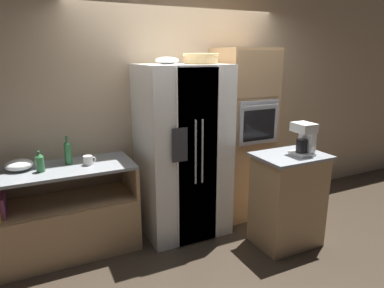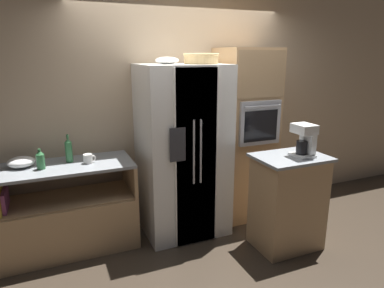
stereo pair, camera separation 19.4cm
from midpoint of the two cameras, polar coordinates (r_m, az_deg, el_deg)
name	(u,v)px [view 2 (the right image)]	position (r m, az deg, el deg)	size (l,w,h in m)	color
ground_plane	(197,228)	(4.16, 2.19, -13.76)	(20.00, 20.00, 0.00)	#382D23
wall_back	(181,104)	(4.14, -0.44, 6.60)	(12.00, 0.06, 2.80)	tan
counter_left	(67,219)	(3.83, -18.78, -11.76)	(1.37, 0.62, 0.92)	tan
refrigerator	(183,151)	(3.80, -0.07, -1.18)	(0.91, 0.80, 1.89)	white
wall_oven	(245,135)	(4.23, 10.08, 1.53)	(0.64, 0.66, 2.06)	tan
island_counter	(287,202)	(3.77, 17.08, -9.18)	(0.72, 0.53, 1.00)	tan
wicker_basket	(201,58)	(3.66, 3.11, 14.12)	(0.38, 0.38, 0.11)	tan
fruit_bowl	(167,60)	(3.60, -2.59, 13.74)	(0.24, 0.24, 0.07)	white
bottle_tall	(40,160)	(3.54, -22.54, -2.43)	(0.08, 0.08, 0.20)	#33723F
bottle_short	(69,150)	(3.66, -18.44, -0.97)	(0.07, 0.07, 0.29)	#33723F
mug	(88,159)	(3.59, -15.45, -2.38)	(0.13, 0.09, 0.09)	silver
mixing_bowl	(21,162)	(3.69, -25.28, -2.74)	(0.25, 0.25, 0.10)	white
coffee_maker	(305,139)	(3.59, 19.80, 0.84)	(0.18, 0.22, 0.33)	white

